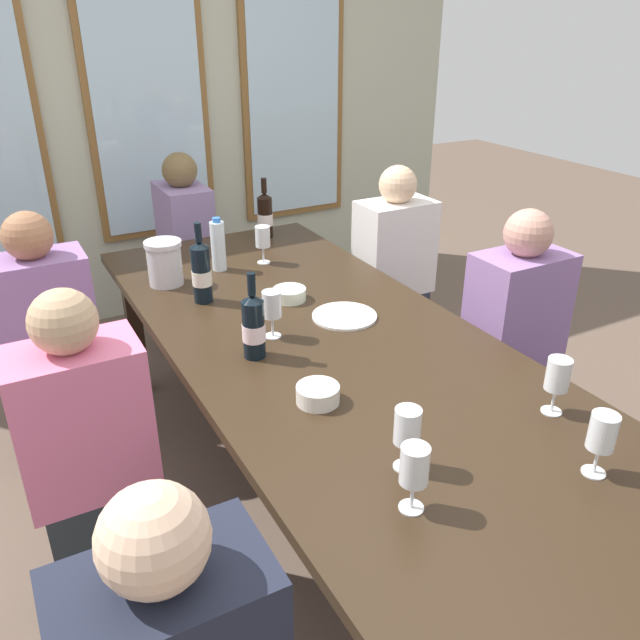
% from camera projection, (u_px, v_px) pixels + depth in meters
% --- Properties ---
extents(ground_plane, '(12.00, 12.00, 0.00)m').
position_uv_depth(ground_plane, '(330.00, 504.00, 2.56)').
color(ground_plane, brown).
extents(back_wall_with_windows, '(4.26, 0.10, 2.90)m').
position_uv_depth(back_wall_with_windows, '(143.00, 76.00, 3.69)').
color(back_wall_with_windows, '#B5B89F').
rests_on(back_wall_with_windows, ground).
extents(dining_table, '(1.06, 2.62, 0.74)m').
position_uv_depth(dining_table, '(331.00, 357.00, 2.27)').
color(dining_table, '#312315').
rests_on(dining_table, ground).
extents(white_plate_0, '(0.25, 0.25, 0.01)m').
position_uv_depth(white_plate_0, '(344.00, 316.00, 2.42)').
color(white_plate_0, white).
rests_on(white_plate_0, dining_table).
extents(metal_pitcher, '(0.16, 0.16, 0.19)m').
position_uv_depth(metal_pitcher, '(165.00, 263.00, 2.68)').
color(metal_pitcher, silver).
rests_on(metal_pitcher, dining_table).
extents(wine_bottle_0, '(0.08, 0.08, 0.33)m').
position_uv_depth(wine_bottle_0, '(201.00, 272.00, 2.50)').
color(wine_bottle_0, black).
rests_on(wine_bottle_0, dining_table).
extents(wine_bottle_1, '(0.08, 0.08, 0.30)m').
position_uv_depth(wine_bottle_1, '(254.00, 326.00, 2.10)').
color(wine_bottle_1, black).
rests_on(wine_bottle_1, dining_table).
extents(wine_bottle_2, '(0.08, 0.08, 0.30)m').
position_uv_depth(wine_bottle_2, '(265.00, 215.00, 3.24)').
color(wine_bottle_2, black).
rests_on(wine_bottle_2, dining_table).
extents(tasting_bowl_0, '(0.13, 0.13, 0.05)m').
position_uv_depth(tasting_bowl_0, '(318.00, 394.00, 1.88)').
color(tasting_bowl_0, white).
rests_on(tasting_bowl_0, dining_table).
extents(tasting_bowl_1, '(0.13, 0.13, 0.05)m').
position_uv_depth(tasting_bowl_1, '(290.00, 294.00, 2.56)').
color(tasting_bowl_1, white).
rests_on(tasting_bowl_1, dining_table).
extents(water_bottle, '(0.06, 0.06, 0.24)m').
position_uv_depth(water_bottle, '(218.00, 246.00, 2.82)').
color(water_bottle, white).
rests_on(water_bottle, dining_table).
extents(wine_glass_0, '(0.07, 0.07, 0.17)m').
position_uv_depth(wine_glass_0, '(407.00, 428.00, 1.57)').
color(wine_glass_0, white).
rests_on(wine_glass_0, dining_table).
extents(wine_glass_1, '(0.07, 0.07, 0.17)m').
position_uv_depth(wine_glass_1, '(558.00, 376.00, 1.80)').
color(wine_glass_1, white).
rests_on(wine_glass_1, dining_table).
extents(wine_glass_2, '(0.07, 0.07, 0.17)m').
position_uv_depth(wine_glass_2, '(602.00, 433.00, 1.55)').
color(wine_glass_2, white).
rests_on(wine_glass_2, dining_table).
extents(wine_glass_3, '(0.07, 0.07, 0.17)m').
position_uv_depth(wine_glass_3, '(272.00, 307.00, 2.23)').
color(wine_glass_3, white).
rests_on(wine_glass_3, dining_table).
extents(wine_glass_4, '(0.07, 0.07, 0.17)m').
position_uv_depth(wine_glass_4, '(263.00, 238.00, 2.89)').
color(wine_glass_4, white).
rests_on(wine_glass_4, dining_table).
extents(wine_glass_5, '(0.07, 0.07, 0.17)m').
position_uv_depth(wine_glass_5, '(414.00, 467.00, 1.44)').
color(wine_glass_5, white).
rests_on(wine_glass_5, dining_table).
extents(seated_person_0, '(0.38, 0.24, 1.11)m').
position_uv_depth(seated_person_0, '(51.00, 349.00, 2.64)').
color(seated_person_0, '#38252F').
rests_on(seated_person_0, ground).
extents(seated_person_1, '(0.38, 0.24, 1.11)m').
position_uv_depth(seated_person_1, '(393.00, 277.00, 3.36)').
color(seated_person_1, '#2A313E').
rests_on(seated_person_1, ground).
extents(seated_person_4, '(0.38, 0.24, 1.11)m').
position_uv_depth(seated_person_4, '(91.00, 464.00, 1.97)').
color(seated_person_4, '#272C32').
rests_on(seated_person_4, ground).
extents(seated_person_5, '(0.38, 0.24, 1.11)m').
position_uv_depth(seated_person_5, '(512.00, 345.00, 2.67)').
color(seated_person_5, '#312B37').
rests_on(seated_person_5, ground).
extents(seated_person_6, '(0.24, 0.38, 1.11)m').
position_uv_depth(seated_person_6, '(188.00, 256.00, 3.65)').
color(seated_person_6, '#332736').
rests_on(seated_person_6, ground).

